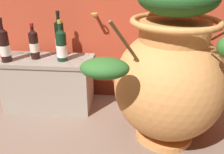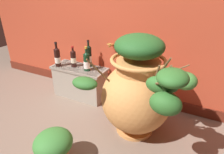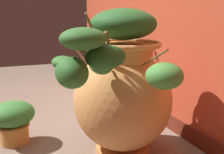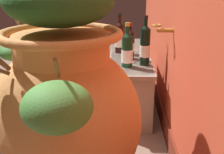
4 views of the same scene
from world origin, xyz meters
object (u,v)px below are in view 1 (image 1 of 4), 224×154
terracotta_urn (173,72)px  wine_bottle_middle (34,44)px  wine_bottle_right (4,44)px  wine_bottle_left (60,37)px  wine_bottle_back (61,45)px

terracotta_urn → wine_bottle_middle: 1.05m
terracotta_urn → wine_bottle_middle: bearing=161.6°
terracotta_urn → wine_bottle_middle: terracotta_urn is taller
wine_bottle_right → wine_bottle_left: bearing=26.4°
wine_bottle_back → terracotta_urn: bearing=-21.5°
terracotta_urn → wine_bottle_back: size_ratio=3.35×
terracotta_urn → wine_bottle_back: 0.84m
wine_bottle_right → wine_bottle_middle: bearing=23.0°
wine_bottle_middle → wine_bottle_back: 0.22m
wine_bottle_left → wine_bottle_right: bearing=-153.6°
terracotta_urn → wine_bottle_right: 1.22m
wine_bottle_left → wine_bottle_middle: wine_bottle_left is taller
wine_bottle_back → wine_bottle_middle: bearing=173.5°
wine_bottle_right → terracotta_urn: bearing=-11.9°
wine_bottle_right → wine_bottle_back: bearing=7.8°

